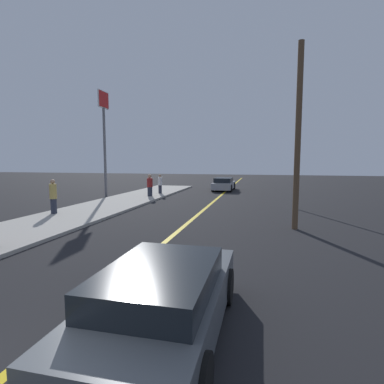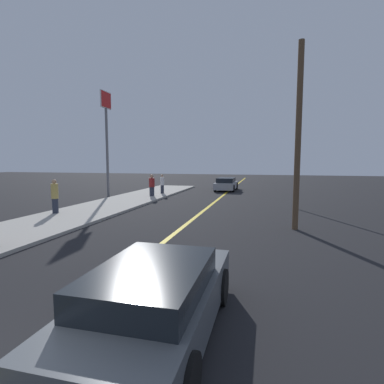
% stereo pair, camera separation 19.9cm
% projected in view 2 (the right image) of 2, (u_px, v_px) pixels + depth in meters
% --- Properties ---
extents(road_center_line, '(0.20, 60.00, 0.01)m').
position_uv_depth(road_center_line, '(214.00, 202.00, 20.62)').
color(road_center_line, gold).
rests_on(road_center_line, ground_plane).
extents(sidewalk_left, '(3.96, 29.20, 0.13)m').
position_uv_depth(sidewalk_left, '(110.00, 205.00, 18.80)').
color(sidewalk_left, '#ADA89E').
rests_on(sidewalk_left, ground_plane).
extents(car_near_right_lane, '(1.94, 4.37, 1.26)m').
position_uv_depth(car_near_right_lane, '(156.00, 300.00, 4.81)').
color(car_near_right_lane, '#4C5156').
rests_on(car_near_right_lane, ground_plane).
extents(car_ahead_center, '(1.96, 4.27, 1.23)m').
position_uv_depth(car_ahead_center, '(226.00, 184.00, 28.80)').
color(car_ahead_center, '#9E9EA3').
rests_on(car_ahead_center, ground_plane).
extents(pedestrian_mid_group, '(0.36, 0.36, 1.77)m').
position_uv_depth(pedestrian_mid_group, '(55.00, 196.00, 15.54)').
color(pedestrian_mid_group, '#282D3D').
rests_on(pedestrian_mid_group, sidewalk_left).
extents(pedestrian_far_standing, '(0.43, 0.43, 1.68)m').
position_uv_depth(pedestrian_far_standing, '(152.00, 185.00, 23.15)').
color(pedestrian_far_standing, '#282D3D').
rests_on(pedestrian_far_standing, sidewalk_left).
extents(pedestrian_by_sign, '(0.33, 0.33, 1.58)m').
position_uv_depth(pedestrian_by_sign, '(162.00, 184.00, 25.05)').
color(pedestrian_by_sign, '#282D3D').
rests_on(pedestrian_by_sign, sidewalk_left).
extents(traffic_light, '(0.18, 0.40, 4.08)m').
position_uv_depth(traffic_light, '(298.00, 167.00, 17.48)').
color(traffic_light, slate).
rests_on(traffic_light, ground_plane).
extents(roadside_sign, '(0.20, 1.51, 8.19)m').
position_uv_depth(roadside_sign, '(106.00, 123.00, 23.29)').
color(roadside_sign, slate).
rests_on(roadside_sign, ground_plane).
extents(utility_pole, '(0.24, 0.24, 7.60)m').
position_uv_depth(utility_pole, '(298.00, 138.00, 12.14)').
color(utility_pole, brown).
rests_on(utility_pole, ground_plane).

